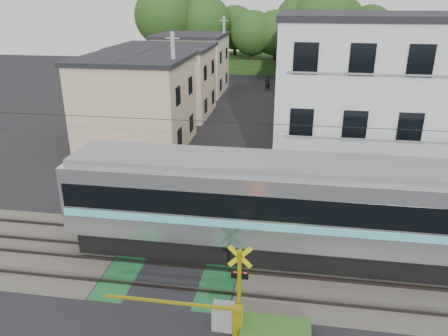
% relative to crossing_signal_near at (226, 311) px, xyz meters
% --- Properties ---
extents(ground, '(120.00, 120.00, 0.00)m').
position_rel_crossing_signal_near_xyz_m(ground, '(-2.59, 3.65, -0.71)').
color(ground, black).
extents(track_bed, '(120.00, 120.00, 0.14)m').
position_rel_crossing_signal_near_xyz_m(track_bed, '(-2.59, 3.65, -0.67)').
color(track_bed, '#47423A').
rests_on(track_bed, ground).
extents(crossing_signal_near, '(4.74, 0.65, 3.09)m').
position_rel_crossing_signal_near_xyz_m(crossing_signal_near, '(0.00, 0.00, 0.00)').
color(crossing_signal_near, yellow).
rests_on(crossing_signal_near, ground).
extents(crossing_signal_far, '(4.74, 0.65, 3.09)m').
position_rel_crossing_signal_near_xyz_m(crossing_signal_far, '(-5.17, 7.31, 0.00)').
color(crossing_signal_far, yellow).
rests_on(crossing_signal_far, ground).
extents(apartment_block, '(10.20, 8.36, 9.30)m').
position_rel_crossing_signal_near_xyz_m(apartment_block, '(5.91, 13.15, 3.94)').
color(apartment_block, silver).
rests_on(apartment_block, ground).
extents(houses_row, '(22.07, 31.35, 6.80)m').
position_rel_crossing_signal_near_xyz_m(houses_row, '(-2.33, 29.57, 2.53)').
color(houses_row, '#CBB390').
rests_on(houses_row, ground).
extents(tree_hill, '(40.00, 13.60, 11.48)m').
position_rel_crossing_signal_near_xyz_m(tree_hill, '(-3.04, 51.88, 4.83)').
color(tree_hill, '#264A18').
rests_on(tree_hill, ground).
extents(catenary, '(60.00, 5.04, 7.00)m').
position_rel_crossing_signal_near_xyz_m(catenary, '(3.41, 3.69, 2.98)').
color(catenary, '#2D2D33').
rests_on(catenary, ground).
extents(utility_poles, '(7.90, 42.00, 8.00)m').
position_rel_crossing_signal_near_xyz_m(utility_poles, '(-3.64, 26.66, 3.37)').
color(utility_poles, '#A5A5A0').
rests_on(utility_poles, ground).
extents(pedestrian, '(0.76, 0.61, 1.82)m').
position_rel_crossing_signal_near_xyz_m(pedestrian, '(-1.12, 38.18, 0.20)').
color(pedestrian, black).
rests_on(pedestrian, ground).
extents(weed_patches, '(10.25, 8.80, 0.40)m').
position_rel_crossing_signal_near_xyz_m(weed_patches, '(-0.83, 3.56, -0.53)').
color(weed_patches, '#2D5E1E').
rests_on(weed_patches, ground).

